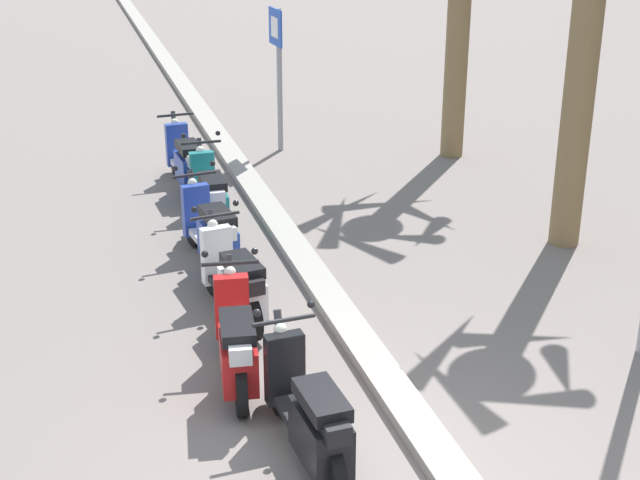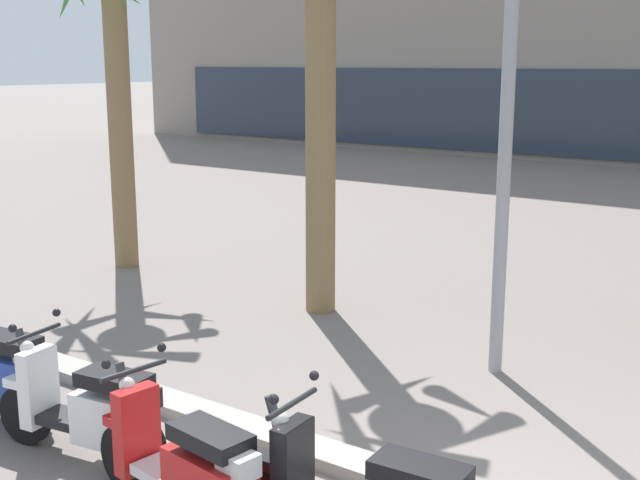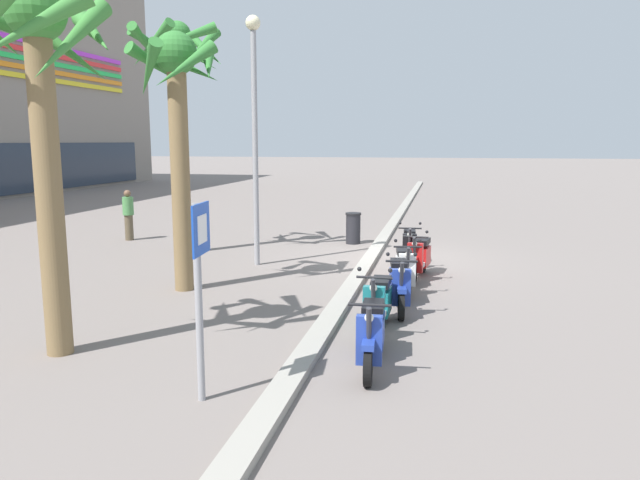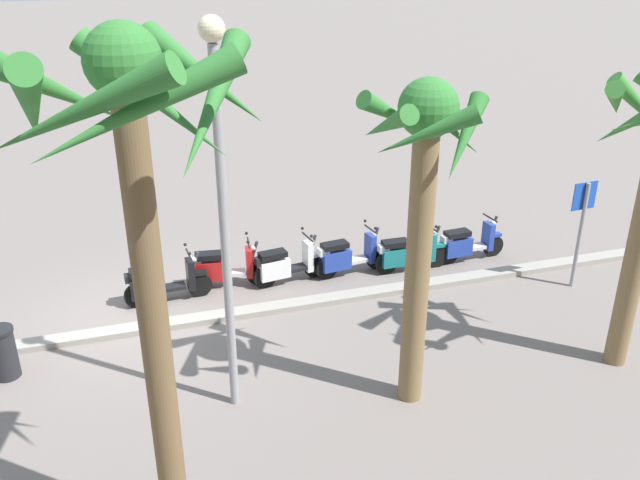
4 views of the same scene
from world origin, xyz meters
The scene contains 15 objects.
ground_plane centered at (0.00, 0.00, 0.00)m, with size 200.00×200.00×0.00m, color slate.
curb_strip centered at (0.00, 0.49, 0.06)m, with size 60.00×0.36×0.12m, color gray.
scooter_blue_tail_end centered at (-7.69, -0.46, 0.44)m, with size 1.77×0.56×1.04m.
scooter_teal_mid_rear centered at (-6.10, -0.38, 0.44)m, with size 1.79×0.56×1.17m.
scooter_blue_far_back centered at (-4.71, -0.61, 0.46)m, with size 1.81×0.60×1.17m.
scooter_white_second_in_line centered at (-3.27, -0.62, 0.45)m, with size 1.74×0.60×1.17m.
scooter_red_mid_front centered at (-1.93, -0.87, 0.45)m, with size 1.77×0.60×1.17m.
scooter_black_gap_after_mid centered at (-0.57, -0.55, 0.46)m, with size 1.84×0.56×1.17m.
crossing_sign centered at (-9.29, 1.39, 1.50)m, with size 0.60×0.14×2.40m.
palm_tree_near_sign centered at (-4.19, 3.94, 3.83)m, with size 1.95×1.99×5.26m.
palm_tree_by_mall_entrance centered at (-0.22, 5.75, 4.82)m, with size 2.67×2.64×6.26m.
palm_tree_mid_walkway centered at (-8.17, 4.12, 3.95)m, with size 2.32×2.40×5.26m.
pedestrian_by_palm_tree centered at (1.45, 8.37, 0.83)m, with size 0.34×0.34×1.59m.
litter_bin centered at (2.24, 1.32, 0.48)m, with size 0.48×0.48×0.95m.
street_lamp centered at (-1.41, 3.23, 3.75)m, with size 0.36×0.36×6.07m.
Camera 3 is at (-15.74, -1.41, 3.11)m, focal length 33.75 mm.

